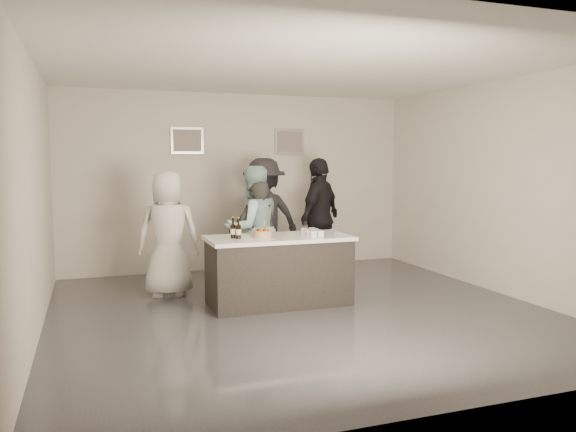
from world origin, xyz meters
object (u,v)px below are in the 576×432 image
at_px(person_guest_back, 264,218).
at_px(beer_bottle_b, 238,228).
at_px(bar_counter, 279,270).
at_px(person_guest_right, 320,217).
at_px(person_main_black, 258,237).
at_px(person_guest_left, 168,233).
at_px(cake, 262,234).
at_px(person_main_blue, 253,229).
at_px(beer_bottle_a, 233,228).

bearing_deg(person_guest_back, beer_bottle_b, 55.48).
distance_m(bar_counter, person_guest_right, 1.99).
bearing_deg(person_guest_right, person_main_black, -8.56).
bearing_deg(bar_counter, person_guest_right, 51.40).
relative_size(beer_bottle_b, person_guest_left, 0.15).
bearing_deg(cake, beer_bottle_b, -175.05).
bearing_deg(person_main_blue, bar_counter, 85.62).
distance_m(person_main_black, person_guest_back, 1.14).
height_order(bar_counter, person_main_blue, person_main_blue).
xyz_separation_m(bar_counter, beer_bottle_b, (-0.55, -0.05, 0.58)).
xyz_separation_m(person_main_blue, person_guest_left, (-1.18, 0.12, -0.03)).
relative_size(beer_bottle_a, person_main_blue, 0.14).
height_order(beer_bottle_a, person_main_black, person_main_black).
distance_m(person_guest_left, person_guest_right, 2.55).
bearing_deg(cake, person_main_blue, 81.90).
height_order(beer_bottle_a, person_main_blue, person_main_blue).
xyz_separation_m(beer_bottle_b, person_main_black, (0.48, 0.77, -0.24)).
relative_size(person_main_black, person_main_blue, 0.88).
xyz_separation_m(beer_bottle_a, person_guest_right, (1.80, 1.48, -0.07)).
bearing_deg(person_main_blue, beer_bottle_a, 47.64).
bearing_deg(person_main_black, person_guest_right, -152.09).
bearing_deg(person_main_black, cake, 74.01).
bearing_deg(person_main_black, person_main_blue, -78.66).
distance_m(beer_bottle_b, person_guest_left, 1.27).
bearing_deg(person_guest_left, bar_counter, 154.01).
xyz_separation_m(cake, beer_bottle_a, (-0.37, 0.04, 0.09)).
height_order(cake, person_main_blue, person_main_blue).
bearing_deg(bar_counter, person_main_black, 95.62).
height_order(person_main_blue, person_guest_left, person_main_blue).
relative_size(bar_counter, person_guest_back, 0.97).
bearing_deg(bar_counter, person_guest_back, 79.14).
bearing_deg(bar_counter, beer_bottle_a, 177.97).
bearing_deg(person_main_blue, person_guest_back, -127.47).
height_order(bar_counter, person_main_black, person_main_black).
bearing_deg(person_guest_back, person_guest_right, 154.39).
bearing_deg(cake, person_main_black, 77.79).
xyz_separation_m(bar_counter, cake, (-0.23, -0.02, 0.49)).
relative_size(person_guest_left, person_guest_back, 0.91).
bearing_deg(beer_bottle_a, person_guest_back, 61.67).
xyz_separation_m(cake, person_guest_right, (1.43, 1.53, 0.02)).
xyz_separation_m(beer_bottle_b, person_guest_right, (1.75, 1.55, -0.07)).
xyz_separation_m(person_main_blue, person_guest_right, (1.31, 0.65, 0.06)).
height_order(bar_counter, person_guest_right, person_guest_right).
relative_size(cake, person_guest_left, 0.14).
bearing_deg(person_guest_left, cake, 147.79).
height_order(beer_bottle_b, person_main_blue, person_main_blue).
distance_m(beer_bottle_a, beer_bottle_b, 0.09).
bearing_deg(person_guest_back, beer_bottle_a, 53.22).
distance_m(beer_bottle_b, person_guest_back, 2.03).
bearing_deg(beer_bottle_b, cake, 4.95).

